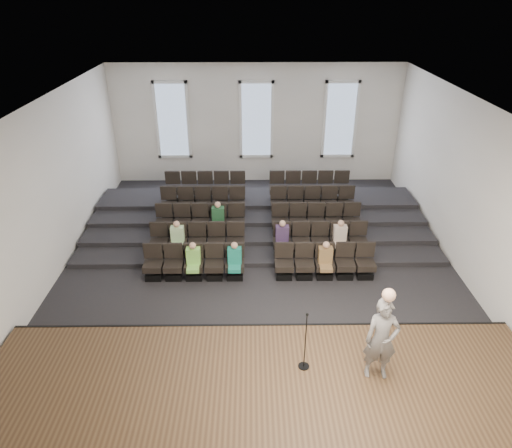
{
  "coord_description": "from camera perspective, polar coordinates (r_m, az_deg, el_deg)",
  "views": [
    {
      "loc": [
        -0.23,
        -11.86,
        7.77
      ],
      "look_at": [
        -0.09,
        0.5,
        1.22
      ],
      "focal_mm": 32.0,
      "sensor_mm": 36.0,
      "label": 1
    }
  ],
  "objects": [
    {
      "name": "ceiling",
      "position": [
        12.18,
        0.46,
        14.83
      ],
      "size": [
        12.0,
        14.0,
        0.02
      ],
      "primitive_type": "cube",
      "color": "white",
      "rests_on": "ground"
    },
    {
      "name": "risers",
      "position": [
        16.83,
        0.2,
        1.19
      ],
      "size": [
        11.8,
        4.8,
        0.6
      ],
      "color": "black",
      "rests_on": "ground"
    },
    {
      "name": "audience",
      "position": [
        13.89,
        -0.4,
        -2.24
      ],
      "size": [
        5.45,
        2.64,
        1.1
      ],
      "color": "#81CD52",
      "rests_on": "seating_rows"
    },
    {
      "name": "ground",
      "position": [
        14.18,
        0.38,
        -5.3
      ],
      "size": [
        14.0,
        14.0,
        0.0
      ],
      "primitive_type": "plane",
      "color": "black",
      "rests_on": "ground"
    },
    {
      "name": "stage",
      "position": [
        10.11,
        0.92,
        -20.1
      ],
      "size": [
        11.8,
        3.6,
        0.5
      ],
      "primitive_type": "cube",
      "color": "#4E3721",
      "rests_on": "ground"
    },
    {
      "name": "seating_rows",
      "position": [
        15.16,
        0.29,
        0.05
      ],
      "size": [
        6.8,
        4.7,
        1.67
      ],
      "color": "black",
      "rests_on": "ground"
    },
    {
      "name": "wall_left",
      "position": [
        14.21,
        -24.69,
        3.5
      ],
      "size": [
        0.04,
        14.0,
        5.0
      ],
      "primitive_type": "cube",
      "color": "white",
      "rests_on": "ground"
    },
    {
      "name": "mic_stand",
      "position": [
        9.98,
        6.11,
        -15.55
      ],
      "size": [
        0.24,
        0.24,
        1.44
      ],
      "color": "black",
      "rests_on": "stage"
    },
    {
      "name": "wall_front",
      "position": [
        7.16,
        1.48,
        -19.48
      ],
      "size": [
        12.0,
        0.04,
        5.0
      ],
      "primitive_type": "cube",
      "color": "white",
      "rests_on": "ground"
    },
    {
      "name": "wall_right",
      "position": [
        14.41,
        25.17,
        3.71
      ],
      "size": [
        0.04,
        14.0,
        5.0
      ],
      "primitive_type": "cube",
      "color": "white",
      "rests_on": "ground"
    },
    {
      "name": "wall_back",
      "position": [
        19.6,
        0.04,
        12.33
      ],
      "size": [
        12.0,
        0.04,
        5.0
      ],
      "primitive_type": "cube",
      "color": "white",
      "rests_on": "ground"
    },
    {
      "name": "stage_lip",
      "position": [
        11.37,
        0.69,
        -13.46
      ],
      "size": [
        11.8,
        0.06,
        0.52
      ],
      "primitive_type": "cube",
      "color": "black",
      "rests_on": "ground"
    },
    {
      "name": "windows",
      "position": [
        19.49,
        0.04,
        12.84
      ],
      "size": [
        8.44,
        0.1,
        3.24
      ],
      "color": "white",
      "rests_on": "wall_back"
    },
    {
      "name": "speaker",
      "position": [
        9.75,
        15.4,
        -13.76
      ],
      "size": [
        0.7,
        0.47,
        1.88
      ],
      "primitive_type": "imported",
      "rotation": [
        0.0,
        0.0,
        -0.03
      ],
      "color": "#656260",
      "rests_on": "stage"
    }
  ]
}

